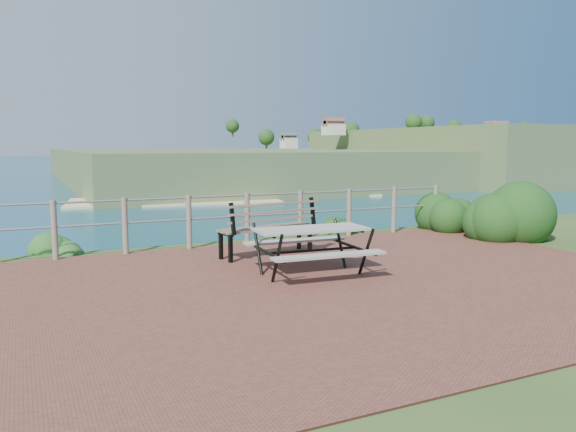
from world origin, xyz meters
name	(u,v)px	position (x,y,z in m)	size (l,w,h in m)	color
ground	(334,283)	(0.00, 0.00, 0.00)	(10.00, 7.00, 0.12)	brown
ocean	(32,151)	(0.00, 200.00, 0.00)	(1200.00, 1200.00, 0.00)	#12626F
safety_railing	(247,216)	(0.00, 3.35, 0.57)	(9.40, 0.10, 1.00)	#6B5B4C
distant_bay	(436,152)	(173.07, 202.61, -1.52)	(290.00, 232.36, 24.00)	#446030
picnic_table	(311,246)	(-0.09, 0.54, 0.45)	(1.70, 1.43, 0.70)	gray
park_bench	(267,219)	(-0.11, 2.15, 0.65)	(1.81, 0.73, 0.99)	brown
shrub_right_front	(493,238)	(4.98, 1.94, 0.00)	(1.41, 1.41, 1.99)	#163A12
shrub_right_edge	(454,230)	(4.98, 3.14, 0.00)	(1.14, 1.14, 1.63)	#163A12
shrub_lip_west	(56,252)	(-3.41, 4.14, 0.00)	(0.74, 0.74, 0.47)	#204D1D
shrub_lip_east	(337,233)	(2.34, 3.89, 0.00)	(0.74, 0.74, 0.47)	#163A12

